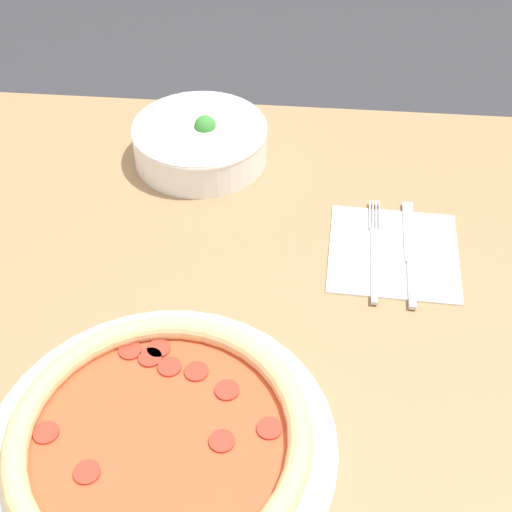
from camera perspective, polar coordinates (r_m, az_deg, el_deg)
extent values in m
cube|color=#99724C|center=(0.87, -4.35, -5.19)|extent=(1.10, 0.94, 0.03)
cylinder|color=olive|center=(1.53, -19.36, -1.68)|extent=(0.06, 0.06, 0.72)
cylinder|color=olive|center=(1.45, 17.94, -4.12)|extent=(0.06, 0.06, 0.72)
cylinder|color=white|center=(0.75, -7.63, -14.86)|extent=(0.36, 0.36, 0.01)
torus|color=#DBB77A|center=(0.73, -7.77, -14.08)|extent=(0.31, 0.31, 0.03)
cylinder|color=#D14C28|center=(0.74, -7.69, -14.50)|extent=(0.27, 0.27, 0.01)
cylinder|color=#A83323|center=(0.73, -2.75, -14.57)|extent=(0.03, 0.03, 0.00)
cylinder|color=#A83323|center=(0.76, -16.45, -13.41)|extent=(0.03, 0.03, 0.00)
cylinder|color=#A83323|center=(0.78, -4.79, -9.20)|extent=(0.03, 0.03, 0.00)
cylinder|color=#A83323|center=(0.74, 1.08, -13.62)|extent=(0.03, 0.03, 0.00)
cylinder|color=#A83323|center=(0.79, -6.93, -8.80)|extent=(0.03, 0.03, 0.00)
cylinder|color=#A83323|center=(0.76, -2.33, -10.68)|extent=(0.03, 0.03, 0.00)
cylinder|color=#A83323|center=(0.80, -8.46, -8.04)|extent=(0.03, 0.03, 0.00)
cylinder|color=#A83323|center=(0.73, -13.38, -16.48)|extent=(0.03, 0.03, 0.00)
cylinder|color=#A83323|center=(0.81, -10.01, -7.45)|extent=(0.03, 0.03, 0.00)
cylinder|color=#A83323|center=(0.80, -7.80, -7.35)|extent=(0.03, 0.03, 0.00)
cylinder|color=white|center=(1.08, -4.49, 9.04)|extent=(0.20, 0.20, 0.06)
torus|color=white|center=(1.06, -4.56, 10.07)|extent=(0.20, 0.20, 0.01)
ellipsoid|color=tan|center=(1.04, -3.77, 8.51)|extent=(0.03, 0.04, 0.02)
ellipsoid|color=#998466|center=(1.02, -2.60, 7.70)|extent=(0.04, 0.04, 0.02)
ellipsoid|color=tan|center=(1.05, -1.50, 9.38)|extent=(0.04, 0.03, 0.02)
ellipsoid|color=tan|center=(1.05, -6.52, 9.07)|extent=(0.04, 0.04, 0.02)
sphere|color=#388433|center=(1.06, -4.09, 10.33)|extent=(0.03, 0.03, 0.03)
cube|color=white|center=(0.94, 10.93, 0.29)|extent=(0.17, 0.17, 0.00)
cube|color=silver|center=(0.92, 9.45, -0.67)|extent=(0.01, 0.14, 0.00)
cube|color=silver|center=(0.99, 9.83, 3.20)|extent=(0.00, 0.06, 0.00)
cube|color=silver|center=(0.99, 9.58, 3.22)|extent=(0.00, 0.06, 0.00)
cube|color=silver|center=(0.99, 9.34, 3.25)|extent=(0.00, 0.06, 0.00)
cube|color=silver|center=(0.99, 9.09, 3.27)|extent=(0.00, 0.06, 0.00)
cube|color=silver|center=(0.90, 12.34, -2.24)|extent=(0.01, 0.08, 0.01)
cube|color=silver|center=(0.97, 12.13, 1.97)|extent=(0.02, 0.12, 0.00)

